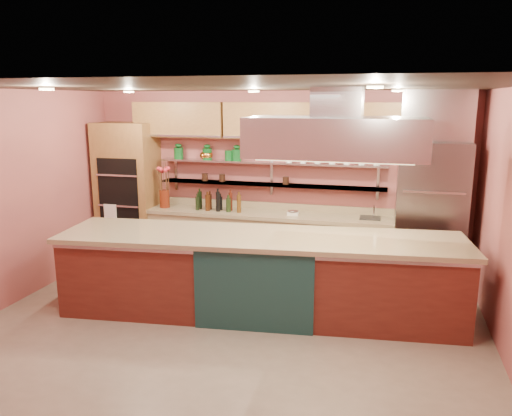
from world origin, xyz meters
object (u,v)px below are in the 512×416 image
(copper_kettle, at_px, (205,155))
(green_canister, at_px, (229,155))
(refrigerator, at_px, (430,215))
(flower_vase, at_px, (165,199))
(kitchen_scale, at_px, (293,212))
(island, at_px, (260,274))

(copper_kettle, relative_size, green_canister, 1.03)
(refrigerator, relative_size, green_canister, 13.19)
(refrigerator, bearing_deg, copper_kettle, 176.23)
(flower_vase, distance_m, copper_kettle, 0.97)
(refrigerator, height_order, flower_vase, refrigerator)
(refrigerator, height_order, copper_kettle, refrigerator)
(refrigerator, xyz_separation_m, flower_vase, (-4.13, 0.01, 0.02))
(kitchen_scale, bearing_deg, green_canister, -173.38)
(refrigerator, distance_m, copper_kettle, 3.58)
(island, xyz_separation_m, flower_vase, (-2.03, 1.59, 0.56))
(island, height_order, copper_kettle, copper_kettle)
(island, relative_size, flower_vase, 16.98)
(island, relative_size, kitchen_scale, 29.75)
(refrigerator, distance_m, kitchen_scale, 1.99)
(refrigerator, height_order, kitchen_scale, refrigerator)
(refrigerator, relative_size, flower_vase, 7.26)
(kitchen_scale, height_order, green_canister, green_canister)
(island, distance_m, green_canister, 2.42)
(flower_vase, relative_size, copper_kettle, 1.77)
(refrigerator, xyz_separation_m, kitchen_scale, (-1.99, 0.01, -0.07))
(flower_vase, relative_size, kitchen_scale, 1.75)
(refrigerator, xyz_separation_m, copper_kettle, (-3.49, 0.23, 0.73))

